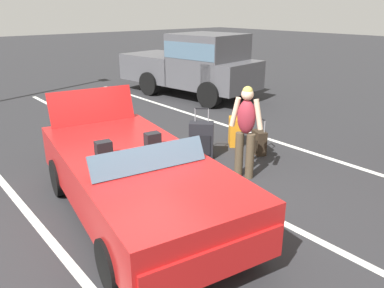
# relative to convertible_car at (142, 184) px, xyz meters

# --- Properties ---
(ground_plane) EXTENTS (80.00, 80.00, 0.00)m
(ground_plane) POSITION_rel_convertible_car_xyz_m (-0.20, 0.03, -0.59)
(ground_plane) COLOR #28282B
(lot_line_near) EXTENTS (18.00, 0.12, 0.01)m
(lot_line_near) POSITION_rel_convertible_car_xyz_m (-0.20, -1.20, -0.59)
(lot_line_near) COLOR silver
(lot_line_near) RESTS_ON ground_plane
(lot_line_mid) EXTENTS (18.00, 0.12, 0.01)m
(lot_line_mid) POSITION_rel_convertible_car_xyz_m (-0.20, 1.50, -0.59)
(lot_line_mid) COLOR silver
(lot_line_mid) RESTS_ON ground_plane
(lot_line_far) EXTENTS (18.00, 0.12, 0.01)m
(lot_line_far) POSITION_rel_convertible_car_xyz_m (-0.20, 4.20, -0.59)
(lot_line_far) COLOR silver
(lot_line_far) RESTS_ON ground_plane
(convertible_car) EXTENTS (4.37, 2.41, 1.53)m
(convertible_car) POSITION_rel_convertible_car_xyz_m (0.00, 0.00, 0.00)
(convertible_car) COLOR red
(convertible_car) RESTS_ON ground_plane
(suitcase_large_black) EXTENTS (0.54, 0.54, 1.02)m
(suitcase_large_black) POSITION_rel_convertible_car_xyz_m (-1.33, 2.26, -0.22)
(suitcase_large_black) COLOR black
(suitcase_large_black) RESTS_ON ground_plane
(suitcase_medium_bright) EXTENTS (0.46, 0.44, 0.62)m
(suitcase_medium_bright) POSITION_rel_convertible_car_xyz_m (-1.41, 3.32, -0.28)
(suitcase_medium_bright) COLOR orange
(suitcase_medium_bright) RESTS_ON ground_plane
(suitcase_small_carryon) EXTENTS (0.39, 0.33, 0.76)m
(suitcase_small_carryon) POSITION_rel_convertible_car_xyz_m (-0.71, 3.30, -0.34)
(suitcase_small_carryon) COLOR #2D2319
(suitcase_small_carryon) RESTS_ON ground_plane
(traveler_person) EXTENTS (0.58, 0.34, 1.65)m
(traveler_person) POSITION_rel_convertible_car_xyz_m (-0.13, 2.23, 0.34)
(traveler_person) COLOR #4C3F2D
(traveler_person) RESTS_ON ground_plane
(parked_pickup_truck_far) EXTENTS (5.23, 2.66, 2.10)m
(parked_pickup_truck_far) POSITION_rel_convertible_car_xyz_m (-5.66, 5.83, 0.51)
(parked_pickup_truck_far) COLOR #4C4C51
(parked_pickup_truck_far) RESTS_ON ground_plane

